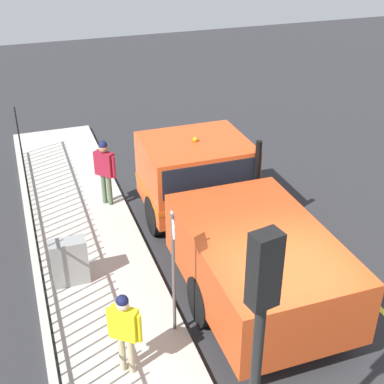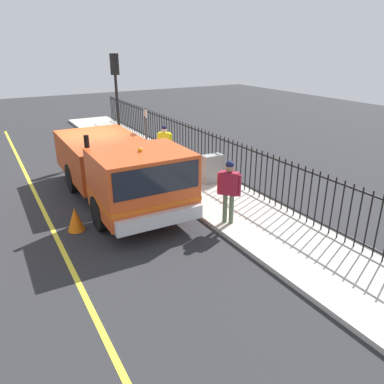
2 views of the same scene
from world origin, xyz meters
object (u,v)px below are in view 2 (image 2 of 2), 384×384
object	(u,v)px
traffic_cone	(75,219)
worker_standing	(229,186)
pedestrian_distant	(165,141)
work_truck	(120,167)
traffic_light_near	(116,84)
utility_cabinet	(212,169)
street_sign	(146,134)

from	to	relation	value
traffic_cone	worker_standing	bearing A→B (deg)	-26.40
worker_standing	pedestrian_distant	bearing A→B (deg)	-49.76
work_truck	worker_standing	bearing A→B (deg)	123.63
traffic_light_near	utility_cabinet	world-z (taller)	traffic_light_near
street_sign	traffic_cone	bearing A→B (deg)	-137.98
worker_standing	work_truck	bearing A→B (deg)	-8.26
pedestrian_distant	street_sign	distance (m)	1.36
traffic_light_near	street_sign	distance (m)	3.63
work_truck	pedestrian_distant	distance (m)	3.82
pedestrian_distant	traffic_cone	size ratio (longest dim) A/B	2.46
utility_cabinet	pedestrian_distant	bearing A→B (deg)	101.44
traffic_light_near	utility_cabinet	size ratio (longest dim) A/B	4.20
worker_standing	street_sign	distance (m)	4.97
traffic_light_near	traffic_cone	xyz separation A→B (m)	(-3.56, -6.44, -2.77)
pedestrian_distant	traffic_cone	world-z (taller)	pedestrian_distant
pedestrian_distant	traffic_light_near	bearing A→B (deg)	-32.65
traffic_light_near	worker_standing	bearing A→B (deg)	80.91
traffic_light_near	utility_cabinet	distance (m)	6.08
worker_standing	street_sign	size ratio (longest dim) A/B	0.72
street_sign	traffic_light_near	bearing A→B (deg)	88.23
traffic_cone	street_sign	size ratio (longest dim) A/B	0.26
pedestrian_distant	traffic_cone	bearing A→B (deg)	77.93
utility_cabinet	traffic_cone	distance (m)	5.17
pedestrian_distant	traffic_cone	xyz separation A→B (m)	(-4.50, -3.78, -0.78)
work_truck	street_sign	bearing A→B (deg)	-130.94
utility_cabinet	traffic_cone	size ratio (longest dim) A/B	1.54
traffic_light_near	traffic_cone	world-z (taller)	traffic_light_near
street_sign	utility_cabinet	bearing A→B (deg)	-51.77
work_truck	traffic_light_near	distance (m)	5.91
work_truck	traffic_light_near	xyz separation A→B (m)	(1.82, 5.29, 1.89)
work_truck	traffic_cone	xyz separation A→B (m)	(-1.73, -1.15, -0.88)
work_truck	street_sign	xyz separation A→B (m)	(1.72, 1.96, 0.45)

